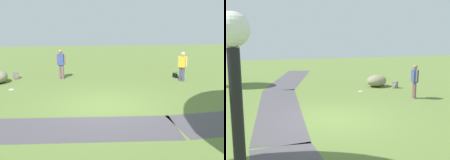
% 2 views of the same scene
% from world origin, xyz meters
% --- Properties ---
extents(ground_plane, '(48.00, 48.00, 0.00)m').
position_xyz_m(ground_plane, '(0.00, 0.00, 0.00)').
color(ground_plane, olive).
extents(footpath_segment_mid, '(8.09, 2.24, 0.01)m').
position_xyz_m(footpath_segment_mid, '(1.96, 1.81, 0.00)').
color(footpath_segment_mid, '#4F4A51').
rests_on(footpath_segment_mid, ground).
extents(footpath_segment_far, '(8.17, 3.96, 0.01)m').
position_xyz_m(footpath_segment_far, '(9.79, 0.43, 0.00)').
color(footpath_segment_far, '#4F4A51').
rests_on(footpath_segment_far, ground).
extents(lawn_boulder, '(1.55, 1.66, 0.69)m').
position_xyz_m(lawn_boulder, '(5.44, -4.20, 0.35)').
color(lawn_boulder, gray).
rests_on(lawn_boulder, ground).
extents(man_near_boulder, '(0.51, 0.29, 1.67)m').
position_xyz_m(man_near_boulder, '(2.12, -4.75, 0.97)').
color(man_near_boulder, '#7B565D').
rests_on(man_near_boulder, ground).
extents(backpack_by_boulder, '(0.34, 0.34, 0.40)m').
position_xyz_m(backpack_by_boulder, '(4.72, -5.05, 0.19)').
color(backpack_by_boulder, gray).
rests_on(backpack_by_boulder, ground).
extents(frisbee_on_grass, '(0.24, 0.24, 0.02)m').
position_xyz_m(frisbee_on_grass, '(4.31, -2.75, 0.01)').
color(frisbee_on_grass, silver).
rests_on(frisbee_on_grass, ground).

